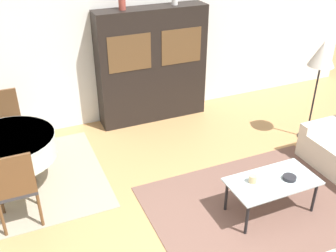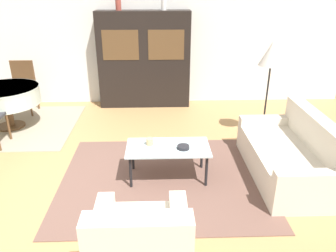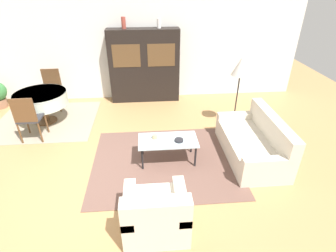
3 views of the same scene
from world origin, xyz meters
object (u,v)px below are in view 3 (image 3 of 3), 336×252
(couch, at_px, (254,143))
(vase_short, at_px, (159,23))
(dining_table, at_px, (41,99))
(dining_chair_near, at_px, (28,116))
(armchair, at_px, (156,214))
(display_cabinet, at_px, (144,66))
(cup, at_px, (155,136))
(bowl, at_px, (179,140))
(coffee_table, at_px, (168,142))
(floor_lamp, at_px, (241,69))
(vase_tall, at_px, (124,23))
(dining_chair_far, at_px, (52,87))

(couch, relative_size, vase_short, 7.62)
(dining_table, xyz_separation_m, dining_chair_near, (-0.00, -0.80, -0.02))
(armchair, xyz_separation_m, display_cabinet, (-0.09, 4.39, 0.66))
(couch, bearing_deg, cup, 88.36)
(dining_table, height_order, bowl, dining_table)
(armchair, distance_m, bowl, 1.56)
(dining_chair_near, height_order, vase_short, vase_short)
(coffee_table, bearing_deg, bowl, -16.26)
(floor_lamp, distance_m, vase_tall, 3.05)
(armchair, xyz_separation_m, dining_chair_far, (-2.47, 4.07, 0.28))
(coffee_table, xyz_separation_m, cup, (-0.24, 0.07, 0.09))
(dining_chair_near, xyz_separation_m, vase_tall, (1.93, 1.92, 1.47))
(vase_short, bearing_deg, cup, -95.20)
(display_cabinet, distance_m, floor_lamp, 2.63)
(vase_tall, height_order, vase_short, vase_tall)
(display_cabinet, relative_size, cup, 20.60)
(vase_tall, bearing_deg, dining_table, -149.88)
(dining_table, xyz_separation_m, vase_tall, (1.93, 1.12, 1.45))
(dining_chair_near, bearing_deg, display_cabinet, 38.84)
(bowl, distance_m, vase_tall, 3.47)
(display_cabinet, bearing_deg, couch, -54.58)
(vase_short, bearing_deg, couch, -60.34)
(armchair, bearing_deg, cup, 87.97)
(dining_chair_far, distance_m, vase_short, 3.15)
(cup, relative_size, vase_tall, 0.34)
(couch, height_order, floor_lamp, floor_lamp)
(vase_tall, bearing_deg, bowl, -70.49)
(dining_chair_far, bearing_deg, display_cabinet, -172.52)
(coffee_table, distance_m, dining_table, 3.28)
(couch, relative_size, bowl, 11.06)
(dining_chair_near, distance_m, dining_chair_far, 1.61)
(couch, relative_size, dining_table, 1.50)
(dining_table, xyz_separation_m, cup, (2.53, -1.68, -0.09))
(vase_tall, bearing_deg, armchair, -82.86)
(display_cabinet, xyz_separation_m, vase_tall, (-0.46, 0.00, 1.09))
(bowl, height_order, vase_tall, vase_tall)
(floor_lamp, height_order, vase_tall, vase_tall)
(cup, bearing_deg, couch, -1.64)
(dining_chair_near, distance_m, vase_short, 3.68)
(display_cabinet, height_order, dining_chair_far, display_cabinet)
(armchair, distance_m, display_cabinet, 4.44)
(coffee_table, relative_size, dining_chair_far, 1.07)
(dining_table, bearing_deg, dining_chair_far, 90.00)
(coffee_table, height_order, vase_tall, vase_tall)
(dining_table, relative_size, cup, 12.54)
(coffee_table, distance_m, bowl, 0.21)
(dining_chair_near, bearing_deg, dining_chair_far, 90.00)
(couch, height_order, dining_chair_far, dining_chair_far)
(dining_chair_far, height_order, vase_tall, vase_tall)
(floor_lamp, bearing_deg, bowl, -138.48)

